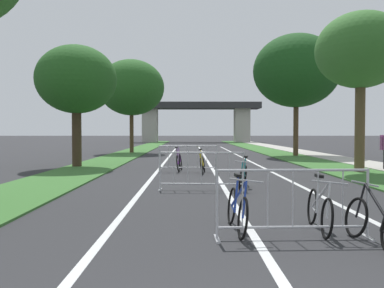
{
  "coord_description": "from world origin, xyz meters",
  "views": [
    {
      "loc": [
        -0.99,
        -2.09,
        1.61
      ],
      "look_at": [
        -0.84,
        20.73,
        0.9
      ],
      "focal_mm": 38.2,
      "sensor_mm": 36.0,
      "label": 1
    }
  ],
  "objects_px": {
    "crowd_barrier_second": "(202,171)",
    "bicycle_yellow_1": "(202,164)",
    "bicycle_purple_2": "(179,162)",
    "tree_right_oak_near": "(296,71)",
    "bicycle_black_3": "(375,222)",
    "crowd_barrier_nearest": "(293,204)",
    "tree_right_cypress_far": "(361,51)",
    "tree_left_pine_far": "(76,80)",
    "tree_left_pine_near": "(131,88)",
    "bicycle_silver_4": "(319,209)",
    "bicycle_blue_0": "(237,208)",
    "crowd_barrier_third": "(188,159)",
    "bicycle_teal_5": "(243,176)"
  },
  "relations": [
    {
      "from": "tree_right_cypress_far",
      "to": "crowd_barrier_third",
      "type": "height_order",
      "value": "tree_right_cypress_far"
    },
    {
      "from": "bicycle_silver_4",
      "to": "bicycle_teal_5",
      "type": "bearing_deg",
      "value": -78.82
    },
    {
      "from": "crowd_barrier_nearest",
      "to": "tree_left_pine_far",
      "type": "bearing_deg",
      "value": 118.23
    },
    {
      "from": "crowd_barrier_second",
      "to": "bicycle_yellow_1",
      "type": "xyz_separation_m",
      "value": [
        0.16,
        4.47,
        -0.15
      ]
    },
    {
      "from": "tree_left_pine_far",
      "to": "bicycle_teal_5",
      "type": "xyz_separation_m",
      "value": [
        6.56,
        -6.85,
        -3.55
      ]
    },
    {
      "from": "tree_right_oak_near",
      "to": "crowd_barrier_nearest",
      "type": "bearing_deg",
      "value": -104.77
    },
    {
      "from": "tree_right_oak_near",
      "to": "tree_right_cypress_far",
      "type": "bearing_deg",
      "value": -91.6
    },
    {
      "from": "tree_left_pine_far",
      "to": "tree_right_cypress_far",
      "type": "distance_m",
      "value": 11.94
    },
    {
      "from": "tree_right_cypress_far",
      "to": "bicycle_yellow_1",
      "type": "distance_m",
      "value": 7.48
    },
    {
      "from": "tree_right_oak_near",
      "to": "bicycle_black_3",
      "type": "height_order",
      "value": "tree_right_oak_near"
    },
    {
      "from": "bicycle_blue_0",
      "to": "bicycle_purple_2",
      "type": "height_order",
      "value": "bicycle_purple_2"
    },
    {
      "from": "tree_right_cypress_far",
      "to": "bicycle_black_3",
      "type": "bearing_deg",
      "value": -111.65
    },
    {
      "from": "tree_left_pine_far",
      "to": "crowd_barrier_nearest",
      "type": "distance_m",
      "value": 14.31
    },
    {
      "from": "tree_left_pine_far",
      "to": "bicycle_blue_0",
      "type": "xyz_separation_m",
      "value": [
        5.81,
        -11.78,
        -3.53
      ]
    },
    {
      "from": "tree_right_cypress_far",
      "to": "crowd_barrier_nearest",
      "type": "height_order",
      "value": "tree_right_cypress_far"
    },
    {
      "from": "tree_left_pine_near",
      "to": "crowd_barrier_second",
      "type": "relative_size",
      "value": 2.95
    },
    {
      "from": "bicycle_yellow_1",
      "to": "bicycle_purple_2",
      "type": "distance_m",
      "value": 1.3
    },
    {
      "from": "tree_right_oak_near",
      "to": "crowd_barrier_nearest",
      "type": "relative_size",
      "value": 3.36
    },
    {
      "from": "tree_right_oak_near",
      "to": "bicycle_yellow_1",
      "type": "distance_m",
      "value": 13.56
    },
    {
      "from": "tree_left_pine_near",
      "to": "crowd_barrier_third",
      "type": "xyz_separation_m",
      "value": [
        4.21,
        -14.13,
        -4.31
      ]
    },
    {
      "from": "bicycle_blue_0",
      "to": "bicycle_yellow_1",
      "type": "relative_size",
      "value": 1.02
    },
    {
      "from": "bicycle_silver_4",
      "to": "tree_left_pine_far",
      "type": "bearing_deg",
      "value": -54.28
    },
    {
      "from": "crowd_barrier_third",
      "to": "crowd_barrier_nearest",
      "type": "bearing_deg",
      "value": -80.95
    },
    {
      "from": "tree_right_cypress_far",
      "to": "bicycle_blue_0",
      "type": "xyz_separation_m",
      "value": [
        -5.83,
        -9.23,
        -4.32
      ]
    },
    {
      "from": "tree_right_cypress_far",
      "to": "crowd_barrier_nearest",
      "type": "bearing_deg",
      "value": -117.52
    },
    {
      "from": "tree_left_pine_near",
      "to": "crowd_barrier_second",
      "type": "distance_m",
      "value": 20.16
    },
    {
      "from": "bicycle_purple_2",
      "to": "tree_right_oak_near",
      "type": "bearing_deg",
      "value": 58.19
    },
    {
      "from": "tree_right_cypress_far",
      "to": "bicycle_teal_5",
      "type": "relative_size",
      "value": 3.69
    },
    {
      "from": "bicycle_yellow_1",
      "to": "bicycle_purple_2",
      "type": "xyz_separation_m",
      "value": [
        -0.91,
        0.93,
        0.02
      ]
    },
    {
      "from": "tree_right_cypress_far",
      "to": "bicycle_yellow_1",
      "type": "relative_size",
      "value": 3.8
    },
    {
      "from": "crowd_barrier_nearest",
      "to": "crowd_barrier_second",
      "type": "distance_m",
      "value": 5.17
    },
    {
      "from": "tree_left_pine_near",
      "to": "bicycle_blue_0",
      "type": "distance_m",
      "value": 24.63
    },
    {
      "from": "crowd_barrier_nearest",
      "to": "bicycle_purple_2",
      "type": "distance_m",
      "value": 10.61
    },
    {
      "from": "crowd_barrier_second",
      "to": "bicycle_black_3",
      "type": "height_order",
      "value": "crowd_barrier_second"
    },
    {
      "from": "bicycle_blue_0",
      "to": "bicycle_black_3",
      "type": "relative_size",
      "value": 1.04
    },
    {
      "from": "bicycle_purple_2",
      "to": "tree_right_cypress_far",
      "type": "bearing_deg",
      "value": -1.16
    },
    {
      "from": "crowd_barrier_second",
      "to": "bicycle_silver_4",
      "type": "xyz_separation_m",
      "value": [
        1.76,
        -4.53,
        -0.16
      ]
    },
    {
      "from": "tree_right_oak_near",
      "to": "bicycle_purple_2",
      "type": "height_order",
      "value": "tree_right_oak_near"
    },
    {
      "from": "bicycle_yellow_1",
      "to": "bicycle_silver_4",
      "type": "bearing_deg",
      "value": 106.24
    },
    {
      "from": "tree_right_cypress_far",
      "to": "bicycle_blue_0",
      "type": "relative_size",
      "value": 3.72
    },
    {
      "from": "tree_left_pine_near",
      "to": "tree_right_cypress_far",
      "type": "distance_m",
      "value": 18.09
    },
    {
      "from": "crowd_barrier_second",
      "to": "bicycle_silver_4",
      "type": "bearing_deg",
      "value": -68.8
    },
    {
      "from": "crowd_barrier_second",
      "to": "bicycle_yellow_1",
      "type": "relative_size",
      "value": 1.43
    },
    {
      "from": "tree_right_oak_near",
      "to": "crowd_barrier_nearest",
      "type": "height_order",
      "value": "tree_right_oak_near"
    },
    {
      "from": "bicycle_black_3",
      "to": "bicycle_teal_5",
      "type": "distance_m",
      "value": 5.92
    },
    {
      "from": "crowd_barrier_second",
      "to": "bicycle_yellow_1",
      "type": "height_order",
      "value": "crowd_barrier_second"
    },
    {
      "from": "bicycle_black_3",
      "to": "tree_left_pine_far",
      "type": "bearing_deg",
      "value": 115.03
    },
    {
      "from": "tree_right_cypress_far",
      "to": "bicycle_teal_5",
      "type": "bearing_deg",
      "value": -139.78
    },
    {
      "from": "crowd_barrier_second",
      "to": "crowd_barrier_nearest",
      "type": "bearing_deg",
      "value": -76.51
    },
    {
      "from": "tree_right_oak_near",
      "to": "bicycle_blue_0",
      "type": "xyz_separation_m",
      "value": [
        -6.12,
        -19.81,
        -5.13
      ]
    }
  ]
}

